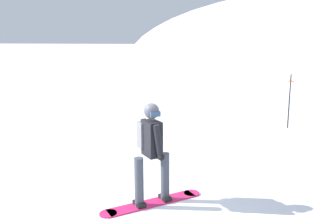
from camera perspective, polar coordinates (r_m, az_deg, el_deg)
ground_plane at (r=6.18m, az=-7.03°, el=-14.97°), size 300.00×300.00×0.00m
snowboarder_main at (r=5.92m, az=-2.68°, el=-6.47°), size 1.49×1.26×1.71m
piste_marker_near at (r=11.52m, az=18.72°, el=2.03°), size 0.20×0.20×1.71m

